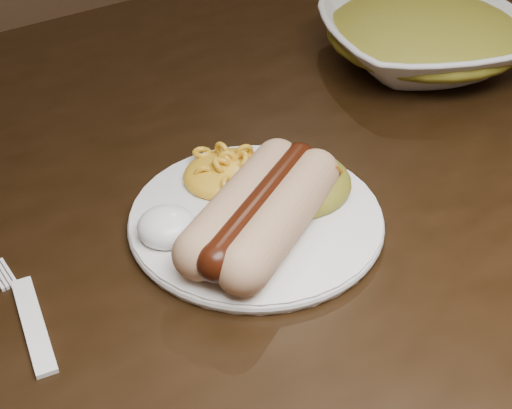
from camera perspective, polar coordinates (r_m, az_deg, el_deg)
table at (r=0.70m, az=-4.25°, el=-5.39°), size 1.60×0.90×0.75m
plate at (r=0.61m, az=-0.00°, el=-1.17°), size 0.26×0.26×0.01m
hotdog at (r=0.57m, az=0.45°, el=-0.38°), size 0.15×0.13×0.04m
mac_and_cheese at (r=0.64m, az=-2.32°, el=3.34°), size 0.10×0.10×0.03m
sour_cream at (r=0.58m, az=-7.22°, el=-1.27°), size 0.05×0.05×0.03m
taco_salad at (r=0.62m, az=3.41°, el=2.45°), size 0.10×0.09×0.04m
fork at (r=0.55m, az=-17.38°, el=-9.13°), size 0.04×0.13×0.00m
serving_bowl at (r=0.88m, az=13.25°, el=12.62°), size 0.31×0.31×0.06m
bowl_filling at (r=0.87m, az=13.45°, el=13.88°), size 0.29×0.29×0.06m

